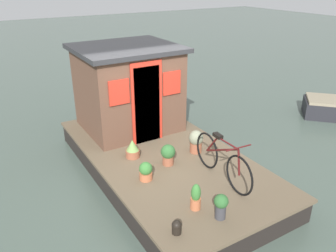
# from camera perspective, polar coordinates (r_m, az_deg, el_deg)

# --- Properties ---
(ground_plane) EXTENTS (60.00, 60.00, 0.00)m
(ground_plane) POSITION_cam_1_polar(r_m,az_deg,el_deg) (7.40, -0.81, -7.87)
(ground_plane) COLOR #47564C
(houseboat_deck) EXTENTS (5.43, 2.78, 0.49)m
(houseboat_deck) POSITION_cam_1_polar(r_m,az_deg,el_deg) (7.27, -0.82, -6.24)
(houseboat_deck) COLOR brown
(houseboat_deck) RESTS_ON ground_plane
(houseboat_cabin) EXTENTS (2.05, 2.27, 1.96)m
(houseboat_cabin) POSITION_cam_1_polar(r_m,az_deg,el_deg) (8.08, -6.66, 6.36)
(houseboat_cabin) COLOR brown
(houseboat_cabin) RESTS_ON houseboat_deck
(bicycle) EXTENTS (1.69, 0.50, 0.84)m
(bicycle) POSITION_cam_1_polar(r_m,az_deg,el_deg) (6.19, 9.02, -5.66)
(bicycle) COLOR black
(bicycle) RESTS_ON houseboat_deck
(potted_plant_succulent) EXTENTS (0.29, 0.29, 0.42)m
(potted_plant_succulent) POSITION_cam_1_polar(r_m,az_deg,el_deg) (6.65, 0.01, -4.68)
(potted_plant_succulent) COLOR #935138
(potted_plant_succulent) RESTS_ON houseboat_deck
(potted_plant_ivy) EXTENTS (0.30, 0.30, 0.48)m
(potted_plant_ivy) POSITION_cam_1_polar(r_m,az_deg,el_deg) (7.11, 4.69, -2.48)
(potted_plant_ivy) COLOR #935138
(potted_plant_ivy) RESTS_ON houseboat_deck
(potted_plant_lavender) EXTENTS (0.17, 0.17, 0.45)m
(potted_plant_lavender) POSITION_cam_1_polar(r_m,az_deg,el_deg) (5.50, 4.66, -11.77)
(potted_plant_lavender) COLOR #B2603D
(potted_plant_lavender) RESTS_ON houseboat_deck
(potted_plant_basil) EXTENTS (0.24, 0.24, 0.35)m
(potted_plant_basil) POSITION_cam_1_polar(r_m,az_deg,el_deg) (6.22, -3.73, -7.53)
(potted_plant_basil) COLOR #B2603D
(potted_plant_basil) RESTS_ON houseboat_deck
(potted_plant_fern) EXTENTS (0.28, 0.28, 0.38)m
(potted_plant_fern) POSITION_cam_1_polar(r_m,az_deg,el_deg) (6.97, -5.94, -3.84)
(potted_plant_fern) COLOR #935138
(potted_plant_fern) RESTS_ON houseboat_deck
(potted_plant_sage) EXTENTS (0.22, 0.22, 0.42)m
(potted_plant_sage) POSITION_cam_1_polar(r_m,az_deg,el_deg) (5.35, 8.82, -12.91)
(potted_plant_sage) COLOR #38383D
(potted_plant_sage) RESTS_ON houseboat_deck
(mooring_bollard) EXTENTS (0.15, 0.15, 0.22)m
(mooring_bollard) POSITION_cam_1_polar(r_m,az_deg,el_deg) (5.11, 1.46, -16.48)
(mooring_bollard) COLOR black
(mooring_bollard) RESTS_ON houseboat_deck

